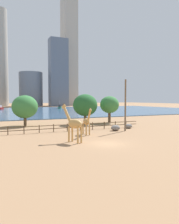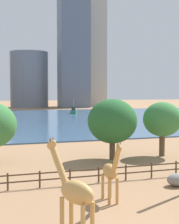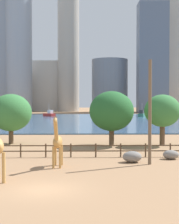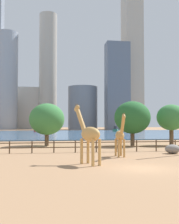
{
  "view_description": "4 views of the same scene",
  "coord_description": "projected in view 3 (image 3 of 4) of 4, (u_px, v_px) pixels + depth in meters",
  "views": [
    {
      "loc": [
        -12.89,
        -23.12,
        5.44
      ],
      "look_at": [
        3.93,
        14.02,
        3.03
      ],
      "focal_mm": 35.0,
      "sensor_mm": 36.0,
      "label": 1
    },
    {
      "loc": [
        -7.91,
        -13.52,
        7.26
      ],
      "look_at": [
        2.43,
        18.0,
        5.32
      ],
      "focal_mm": 55.0,
      "sensor_mm": 36.0,
      "label": 2
    },
    {
      "loc": [
        2.39,
        -20.4,
        5.29
      ],
      "look_at": [
        3.23,
        23.77,
        3.93
      ],
      "focal_mm": 55.0,
      "sensor_mm": 36.0,
      "label": 3
    },
    {
      "loc": [
        -6.84,
        -19.26,
        3.13
      ],
      "look_at": [
        -0.07,
        23.63,
        5.04
      ],
      "focal_mm": 45.0,
      "sensor_mm": 36.0,
      "label": 4
    }
  ],
  "objects": [
    {
      "name": "enclosure_fence",
      "position": [
        53.0,
        149.0,
        32.47
      ],
      "size": [
        26.12,
        0.14,
        1.3
      ],
      "color": "#4C3826",
      "rests_on": "ground"
    },
    {
      "name": "skyline_tower_glass",
      "position": [
        152.0,
        58.0,
        161.35
      ],
      "size": [
        13.78,
        9.0,
        51.53
      ],
      "primitive_type": "cube",
      "color": "slate",
      "rests_on": "ground"
    },
    {
      "name": "tree_left_large",
      "position": [
        112.0,
        111.0,
        40.93
      ],
      "size": [
        5.31,
        5.31,
        6.54
      ],
      "color": "brown",
      "rests_on": "ground"
    },
    {
      "name": "skyline_block_wide",
      "position": [
        110.0,
        86.0,
        170.31
      ],
      "size": [
        17.83,
        17.83,
        26.09
      ],
      "primitive_type": "cylinder",
      "color": "slate",
      "rests_on": "ground"
    },
    {
      "name": "boat_tug",
      "position": [
        49.0,
        114.0,
        117.75
      ],
      "size": [
        4.62,
        4.89,
        4.46
      ],
      "rotation": [
        0.0,
        0.0,
        2.3
      ],
      "color": "#B22D28",
      "rests_on": "harbor_water"
    },
    {
      "name": "skyline_block_right",
      "position": [
        19.0,
        54.0,
        174.67
      ],
      "size": [
        13.49,
        13.49,
        59.28
      ],
      "primitive_type": "cylinder",
      "color": "#939EAD",
      "rests_on": "ground"
    },
    {
      "name": "skyline_tower_short",
      "position": [
        47.0,
        86.0,
        187.69
      ],
      "size": [
        14.68,
        9.89,
        27.19
      ],
      "primitive_type": "cube",
      "color": "#B7B2A8",
      "rests_on": "ground"
    },
    {
      "name": "giraffe_tall",
      "position": [
        57.0,
        142.0,
        27.58
      ],
      "size": [
        0.83,
        3.0,
        4.24
      ],
      "rotation": [
        0.0,
        0.0,
        4.68
      ],
      "color": "#C18C47",
      "rests_on": "ground"
    },
    {
      "name": "utility_pole",
      "position": [
        150.0,
        112.0,
        28.71
      ],
      "size": [
        0.28,
        0.28,
        8.78
      ],
      "primitive_type": "cylinder",
      "color": "brown",
      "rests_on": "ground"
    },
    {
      "name": "boulder_by_pole",
      "position": [
        132.0,
        157.0,
        29.76
      ],
      "size": [
        1.66,
        1.3,
        0.97
      ],
      "primitive_type": "ellipsoid",
      "color": "gray",
      "rests_on": "ground"
    },
    {
      "name": "harbor_water",
      "position": [
        75.0,
        120.0,
        97.45
      ],
      "size": [
        180.0,
        86.0,
        0.2
      ],
      "primitive_type": "cube",
      "color": "#3D6084",
      "rests_on": "ground"
    },
    {
      "name": "boulder_near_fence",
      "position": [
        171.0,
        155.0,
        31.41
      ],
      "size": [
        1.46,
        1.11,
        0.83
      ],
      "primitive_type": "ellipsoid",
      "color": "gray",
      "rests_on": "ground"
    },
    {
      "name": "boat_sailboat",
      "position": [
        142.0,
        114.0,
        116.33
      ],
      "size": [
        3.49,
        5.42,
        4.59
      ],
      "rotation": [
        0.0,
        0.0,
        1.22
      ],
      "color": "#337259",
      "rests_on": "harbor_water"
    },
    {
      "name": "tree_center_broad",
      "position": [
        162.0,
        111.0,
        41.18
      ],
      "size": [
        4.34,
        4.34,
        6.13
      ],
      "color": "brown",
      "rests_on": "ground"
    },
    {
      "name": "skyline_tower_far",
      "position": [
        68.0,
        41.0,
        181.66
      ],
      "size": [
        11.44,
        11.44,
        74.84
      ],
      "primitive_type": "cylinder",
      "color": "#ADA89E",
      "rests_on": "ground"
    },
    {
      "name": "tree_right_tall",
      "position": [
        11.0,
        113.0,
        42.76
      ],
      "size": [
        5.17,
        5.17,
        6.23
      ],
      "color": "brown",
      "rests_on": "ground"
    },
    {
      "name": "ground_plane",
      "position": [
        75.0,
        120.0,
        100.46
      ],
      "size": [
        400.0,
        400.0,
        0.0
      ],
      "primitive_type": "plane",
      "color": "#9E7551"
    },
    {
      "name": "skyline_block_central",
      "position": [
        174.0,
        17.0,
        175.51
      ],
      "size": [
        10.94,
        14.9,
        97.21
      ],
      "primitive_type": "cube",
      "color": "#ADA89E",
      "rests_on": "ground"
    }
  ]
}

